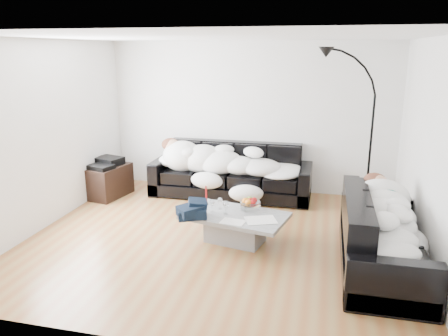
% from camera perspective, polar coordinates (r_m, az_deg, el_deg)
% --- Properties ---
extents(ground, '(5.00, 5.00, 0.00)m').
position_cam_1_polar(ground, '(5.94, -0.68, -9.15)').
color(ground, '#98592D').
rests_on(ground, ground).
extents(wall_back, '(5.00, 0.02, 2.60)m').
position_cam_1_polar(wall_back, '(7.70, 3.38, 6.59)').
color(wall_back, silver).
rests_on(wall_back, ground).
extents(wall_left, '(0.02, 4.50, 2.60)m').
position_cam_1_polar(wall_left, '(6.59, -22.35, 4.01)').
color(wall_left, silver).
rests_on(wall_left, ground).
extents(wall_right, '(0.02, 4.50, 2.60)m').
position_cam_1_polar(wall_right, '(5.50, 25.44, 1.64)').
color(wall_right, silver).
rests_on(wall_right, ground).
extents(ceiling, '(5.00, 5.00, 0.00)m').
position_cam_1_polar(ceiling, '(5.42, -0.77, 16.78)').
color(ceiling, white).
rests_on(ceiling, ground).
extents(sofa_back, '(2.71, 0.94, 0.89)m').
position_cam_1_polar(sofa_back, '(7.49, 0.92, -0.35)').
color(sofa_back, black).
rests_on(sofa_back, ground).
extents(sofa_right, '(0.90, 2.09, 0.85)m').
position_cam_1_polar(sofa_right, '(5.35, 20.14, -8.04)').
color(sofa_right, black).
rests_on(sofa_right, ground).
extents(sleeper_back, '(2.30, 0.79, 0.46)m').
position_cam_1_polar(sleeper_back, '(7.39, 0.84, 1.09)').
color(sleeper_back, white).
rests_on(sleeper_back, sofa_back).
extents(sleeper_right, '(0.76, 1.79, 0.44)m').
position_cam_1_polar(sleeper_right, '(5.27, 20.35, -5.88)').
color(sleeper_right, white).
rests_on(sleeper_right, sofa_right).
extents(teal_cushion, '(0.42, 0.38, 0.20)m').
position_cam_1_polar(teal_cushion, '(5.85, 19.14, -2.88)').
color(teal_cushion, '#0E6858').
rests_on(teal_cushion, sofa_right).
extents(coffee_table, '(1.45, 1.03, 0.38)m').
position_cam_1_polar(coffee_table, '(5.78, 1.46, -7.80)').
color(coffee_table, '#939699').
rests_on(coffee_table, ground).
extents(fruit_bowl, '(0.33, 0.33, 0.17)m').
position_cam_1_polar(fruit_bowl, '(5.86, 3.45, -4.60)').
color(fruit_bowl, white).
rests_on(fruit_bowl, coffee_table).
extents(wine_glass_a, '(0.07, 0.07, 0.16)m').
position_cam_1_polar(wine_glass_a, '(5.86, -0.52, -4.64)').
color(wine_glass_a, white).
rests_on(wine_glass_a, coffee_table).
extents(wine_glass_b, '(0.07, 0.07, 0.17)m').
position_cam_1_polar(wine_glass_b, '(5.76, -1.55, -4.94)').
color(wine_glass_b, white).
rests_on(wine_glass_b, coffee_table).
extents(wine_glass_c, '(0.09, 0.09, 0.18)m').
position_cam_1_polar(wine_glass_c, '(5.68, 0.23, -5.19)').
color(wine_glass_c, white).
rests_on(wine_glass_c, coffee_table).
extents(candle_left, '(0.05, 0.05, 0.26)m').
position_cam_1_polar(candle_left, '(6.03, -2.36, -3.57)').
color(candle_left, maroon).
rests_on(candle_left, coffee_table).
extents(candle_right, '(0.04, 0.04, 0.22)m').
position_cam_1_polar(candle_right, '(6.01, -2.29, -3.81)').
color(candle_right, maroon).
rests_on(candle_right, coffee_table).
extents(newspaper_a, '(0.46, 0.41, 0.01)m').
position_cam_1_polar(newspaper_a, '(5.52, 4.82, -6.77)').
color(newspaper_a, silver).
rests_on(newspaper_a, coffee_table).
extents(newspaper_b, '(0.32, 0.25, 0.01)m').
position_cam_1_polar(newspaper_b, '(5.45, 1.18, -7.01)').
color(newspaper_b, silver).
rests_on(newspaper_b, coffee_table).
extents(navy_jacket, '(0.48, 0.45, 0.19)m').
position_cam_1_polar(navy_jacket, '(5.54, -4.00, -4.80)').
color(navy_jacket, black).
rests_on(navy_jacket, coffee_table).
extents(shoes, '(0.50, 0.42, 0.10)m').
position_cam_1_polar(shoes, '(5.70, 17.95, -10.52)').
color(shoes, '#472311').
rests_on(shoes, ground).
extents(av_cabinet, '(0.67, 0.87, 0.53)m').
position_cam_1_polar(av_cabinet, '(7.77, -14.97, -1.65)').
color(av_cabinet, black).
rests_on(av_cabinet, ground).
extents(stereo, '(0.52, 0.45, 0.13)m').
position_cam_1_polar(stereo, '(7.68, -15.13, 0.72)').
color(stereo, black).
rests_on(stereo, av_cabinet).
extents(floor_lamp, '(0.86, 0.54, 2.19)m').
position_cam_1_polar(floor_lamp, '(7.11, 18.64, 3.43)').
color(floor_lamp, black).
rests_on(floor_lamp, ground).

